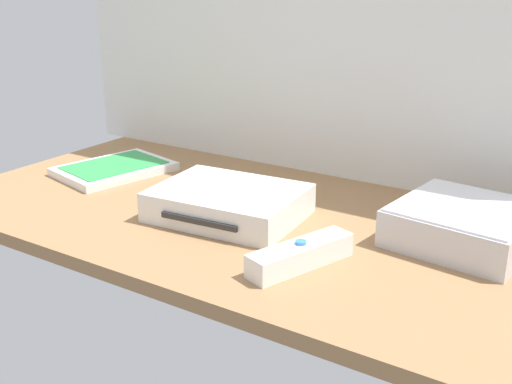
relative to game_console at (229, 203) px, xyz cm
name	(u,v)px	position (x,y,z in cm)	size (l,w,h in cm)	color
ground_plane	(256,224)	(3.57, 1.91, -3.20)	(100.00, 48.00, 2.00)	#936D47
game_console	(229,203)	(0.00, 0.00, 0.00)	(22.37, 17.94, 4.40)	white
mini_computer	(464,224)	(31.73, 9.35, 0.44)	(18.83, 18.83, 5.30)	silver
game_case	(114,169)	(-29.60, 6.24, -1.44)	(17.58, 21.60, 1.56)	white
remote_wand	(301,255)	(16.93, -8.67, -0.69)	(8.27, 15.16, 3.40)	white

